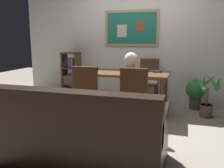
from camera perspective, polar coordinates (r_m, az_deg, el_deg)
The scene contains 12 objects.
ground_plane at distance 3.82m, azimuth 1.49°, elevation -9.30°, with size 12.00×12.00×0.00m, color gray.
wall_back_with_painting at distance 5.15m, azimuth 6.41°, elevation 10.56°, with size 5.20×0.14×2.60m.
dining_table at distance 4.19m, azimuth 3.03°, elevation 1.47°, with size 1.50×0.81×0.74m.
dining_chair_near_right at distance 3.44m, azimuth 5.44°, elevation -2.29°, with size 0.40×0.41×0.91m.
dining_chair_near_left at distance 3.62m, azimuth -5.66°, elevation -1.62°, with size 0.40×0.41×0.91m.
dining_chair_far_right at distance 4.86m, azimuth 8.57°, elevation 1.43°, with size 0.40×0.41×0.91m.
leather_couch at distance 2.61m, azimuth -8.38°, elevation -11.81°, with size 1.80×0.84×0.84m.
bookshelf at distance 5.33m, azimuth -9.50°, elevation 1.46°, with size 0.36×0.28×1.02m.
potted_ivy at distance 4.77m, azimuth 19.02°, elevation -1.69°, with size 0.36×0.36×0.59m.
potted_palm at distance 4.33m, azimuth 21.50°, elevation -2.64°, with size 0.46×0.44×0.78m.
flower_vase at distance 4.16m, azimuth 4.53°, elevation 5.49°, with size 0.24×0.23×0.34m.
tv_remote at distance 4.18m, azimuth 10.64°, elevation 2.84°, with size 0.16×0.07×0.02m.
Camera 1 is at (0.97, -3.46, 1.30)m, focal length 38.91 mm.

